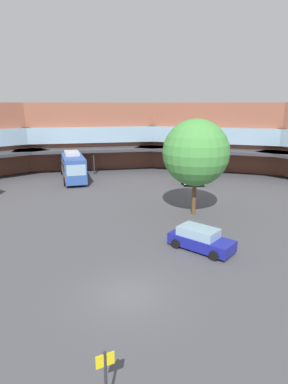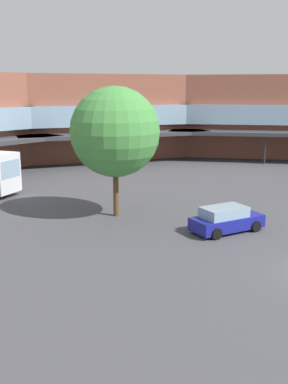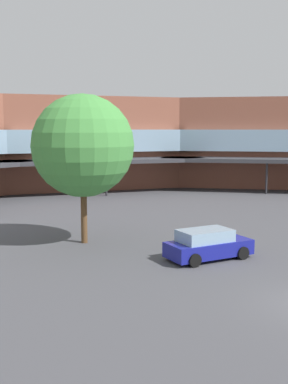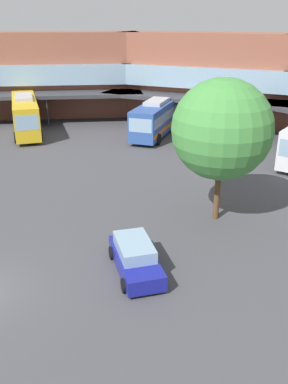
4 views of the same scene
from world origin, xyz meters
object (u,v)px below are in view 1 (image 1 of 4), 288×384
Objects in this scene: bus_1 at (73,165)px; bus_2 at (190,164)px; parked_car at (200,239)px; stop_sign_post at (106,377)px; plaza_tree at (196,153)px.

bus_1 is 15.55m from bus_2.
bus_2 is at bearing 75.06° from bus_1.
bus_2 reaches higher than bus_1.
parked_car is (4.81, -21.85, -1.18)m from bus_2.
bus_2 reaches higher than stop_sign_post.
bus_2 is 22.40m from parked_car.
bus_1 is at bearing 121.84° from stop_sign_post.
parked_car is at bearing -5.38° from bus_2.
bus_1 is 1.17× the size of plaza_tree.
bus_1 is 0.95× the size of bus_2.
parked_car is 0.56× the size of plaza_tree.
stop_sign_post reaches higher than parked_car.
bus_1 is at bearing 152.48° from plaza_tree.
bus_1 is at bearing 160.91° from parked_car.
plaza_tree is at bearing -5.85° from bus_2.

